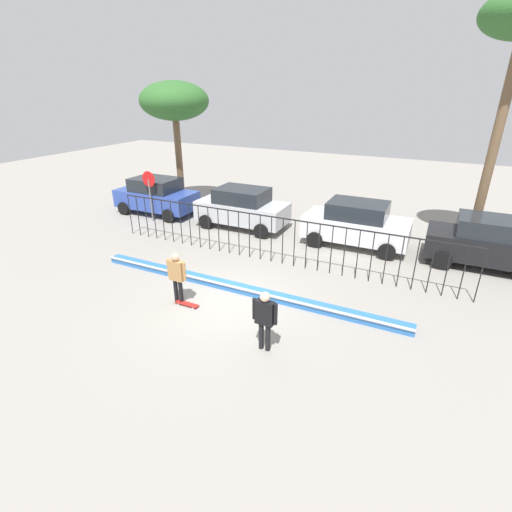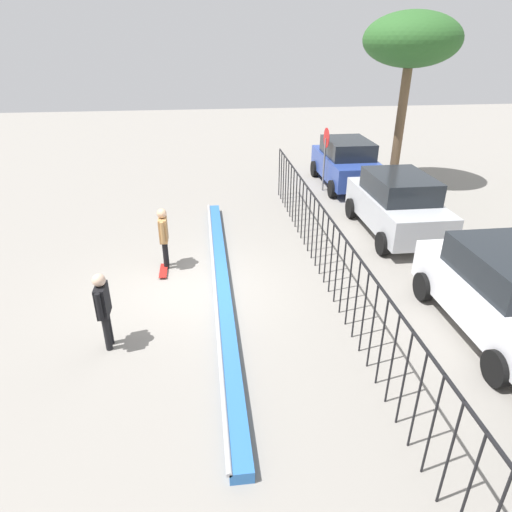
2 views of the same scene
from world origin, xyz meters
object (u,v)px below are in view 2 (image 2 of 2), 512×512
Objects in this scene: parked_car_blue at (346,162)px; parked_car_white at (505,293)px; stop_sign at (325,151)px; camera_operator at (103,304)px; skateboard at (164,271)px; parked_car_silver at (397,204)px; palm_tree_short at (412,42)px; skateboarder at (164,233)px.

parked_car_white is at bearing -3.79° from parked_car_blue.
stop_sign is at bearing -174.90° from parked_car_white.
camera_operator is 0.39× the size of parked_car_blue.
skateboard is 8.90m from stop_sign.
parked_car_blue reaches higher than camera_operator.
parked_car_silver and parked_car_white have the same top height.
parked_car_white is 0.66× the size of palm_tree_short.
parked_car_silver is at bearing -3.69° from parked_car_blue.
parked_car_white is 10.01m from stop_sign.
palm_tree_short reaches higher than skateboarder.
stop_sign is at bearing 122.86° from skateboard.
parked_car_silver is at bearing 99.39° from skateboarder.
parked_car_silver is (-1.50, 7.09, -0.04)m from skateboarder.
skateboard is 0.48× the size of camera_operator.
parked_car_silver reaches higher than skateboard.
palm_tree_short is at bearing 167.66° from parked_car_white.
parked_car_white is 1.72× the size of stop_sign.
parked_car_silver is 1.00× the size of parked_car_white.
skateboarder is 8.49m from stop_sign.
parked_car_blue is (-6.93, 7.09, 0.91)m from skateboard.
skateboard is (0.34, -0.07, -0.96)m from skateboarder.
camera_operator is 0.67× the size of stop_sign.
stop_sign reaches higher than skateboarder.
camera_operator is at bearing -59.10° from parked_car_silver.
parked_car_silver is at bearing 90.63° from skateboard.
parked_car_white is at bearing 0.09° from parked_car_silver.
stop_sign is at bearing 18.77° from camera_operator.
parked_car_silver is 1.72× the size of stop_sign.
parked_car_white reaches higher than camera_operator.
parked_car_silver is at bearing -3.69° from camera_operator.
skateboarder is 1.01× the size of camera_operator.
skateboarder is at bearing -44.59° from stop_sign.
parked_car_white is (3.88, 7.15, -0.04)m from skateboarder.
palm_tree_short is (0.11, 2.05, 4.51)m from parked_car_blue.
parked_car_blue is at bearing 130.59° from skateboarder.
skateboard is at bearing -53.28° from palm_tree_short.
parked_car_blue is 1.38m from stop_sign.
palm_tree_short reaches higher than parked_car_white.
stop_sign is 4.99m from palm_tree_short.
parked_car_blue is 1.72× the size of stop_sign.
parked_car_silver is (-4.90, 8.04, -0.04)m from camera_operator.
skateboarder is at bearing 39.34° from camera_operator.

